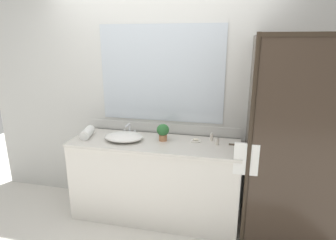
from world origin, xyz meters
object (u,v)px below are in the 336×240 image
at_px(amenity_bottle_conditioner, 217,141).
at_px(rolled_towel_near_edge, 87,133).
at_px(potted_plant, 163,131).
at_px(soap_dish, 196,140).
at_px(amenity_bottle_lotion, 211,137).
at_px(sink_basin, 124,137).
at_px(faucet, 129,131).

bearing_deg(amenity_bottle_conditioner, rolled_towel_near_edge, -176.70).
bearing_deg(amenity_bottle_conditioner, potted_plant, 179.92).
xyz_separation_m(soap_dish, amenity_bottle_conditioner, (0.23, -0.04, 0.02)).
bearing_deg(soap_dish, rolled_towel_near_edge, -174.22).
relative_size(amenity_bottle_lotion, rolled_towel_near_edge, 0.33).
bearing_deg(sink_basin, soap_dish, 9.08).
xyz_separation_m(sink_basin, rolled_towel_near_edge, (-0.43, 0.00, 0.01)).
xyz_separation_m(amenity_bottle_conditioner, rolled_towel_near_edge, (-1.41, -0.08, 0.02)).
xyz_separation_m(sink_basin, amenity_bottle_lotion, (0.92, 0.20, 0.00)).
relative_size(soap_dish, amenity_bottle_lotion, 1.22).
relative_size(sink_basin, amenity_bottle_lotion, 5.13).
height_order(sink_basin, amenity_bottle_lotion, amenity_bottle_lotion).
bearing_deg(amenity_bottle_lotion, sink_basin, -167.89).
relative_size(potted_plant, amenity_bottle_conditioner, 2.41).
height_order(potted_plant, rolled_towel_near_edge, potted_plant).
bearing_deg(soap_dish, faucet, 176.76).
height_order(faucet, rolled_towel_near_edge, faucet).
bearing_deg(faucet, rolled_towel_near_edge, -159.18).
bearing_deg(rolled_towel_near_edge, amenity_bottle_conditioner, 3.30).
distance_m(amenity_bottle_lotion, rolled_towel_near_edge, 1.36).
xyz_separation_m(sink_basin, amenity_bottle_conditioner, (0.98, 0.08, -0.00)).
xyz_separation_m(potted_plant, amenity_bottle_lotion, (0.51, 0.11, -0.06)).
xyz_separation_m(soap_dish, rolled_towel_near_edge, (-1.19, -0.12, 0.04)).
xyz_separation_m(sink_basin, soap_dish, (0.76, 0.12, -0.02)).
height_order(amenity_bottle_conditioner, rolled_towel_near_edge, rolled_towel_near_edge).
bearing_deg(potted_plant, faucet, 168.86).
relative_size(sink_basin, soap_dish, 4.21).
bearing_deg(soap_dish, amenity_bottle_conditioner, -9.77).
height_order(sink_basin, potted_plant, potted_plant).
bearing_deg(faucet, amenity_bottle_conditioner, -4.75).
bearing_deg(amenity_bottle_conditioner, amenity_bottle_lotion, 120.20).
bearing_deg(amenity_bottle_conditioner, sink_basin, -175.20).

